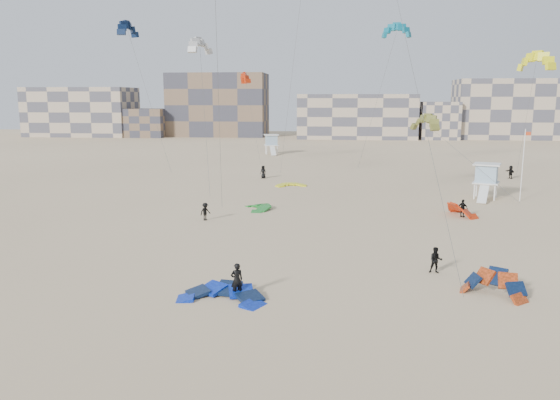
# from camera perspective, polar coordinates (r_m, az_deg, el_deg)

# --- Properties ---
(ground) EXTENTS (320.00, 320.00, 0.00)m
(ground) POSITION_cam_1_polar(r_m,az_deg,el_deg) (27.52, -6.26, -12.81)
(ground) COLOR beige
(ground) RESTS_ON ground
(kite_ground_blue) EXTENTS (5.27, 5.48, 2.06)m
(kite_ground_blue) POSITION_cam_1_polar(r_m,az_deg,el_deg) (30.73, -6.06, -10.25)
(kite_ground_blue) COLOR #1039C6
(kite_ground_blue) RESTS_ON ground
(kite_ground_orange) EXTENTS (4.88, 4.88, 3.58)m
(kite_ground_orange) POSITION_cam_1_polar(r_m,az_deg,el_deg) (33.31, 21.33, -9.27)
(kite_ground_orange) COLOR #F34E1E
(kite_ground_orange) RESTS_ON ground
(kite_ground_green) EXTENTS (4.79, 4.64, 1.47)m
(kite_ground_green) POSITION_cam_1_polar(r_m,az_deg,el_deg) (54.63, -2.38, -0.94)
(kite_ground_green) COLOR #1B942E
(kite_ground_green) RESTS_ON ground
(kite_ground_red_far) EXTENTS (4.67, 4.60, 3.61)m
(kite_ground_red_far) POSITION_cam_1_polar(r_m,az_deg,el_deg) (54.28, 18.45, -1.56)
(kite_ground_red_far) COLOR red
(kite_ground_red_far) RESTS_ON ground
(kite_ground_yellow) EXTENTS (4.44, 4.57, 0.72)m
(kite_ground_yellow) POSITION_cam_1_polar(r_m,az_deg,el_deg) (68.95, 1.14, 1.48)
(kite_ground_yellow) COLOR #FBF708
(kite_ground_yellow) RESTS_ON ground
(kitesurfer_main) EXTENTS (0.84, 0.74, 1.93)m
(kitesurfer_main) POSITION_cam_1_polar(r_m,az_deg,el_deg) (30.71, -4.54, -8.33)
(kitesurfer_main) COLOR black
(kitesurfer_main) RESTS_ON ground
(kitesurfer_b) EXTENTS (0.86, 0.70, 1.68)m
(kitesurfer_b) POSITION_cam_1_polar(r_m,az_deg,el_deg) (36.00, 15.97, -6.07)
(kitesurfer_b) COLOR black
(kitesurfer_b) RESTS_ON ground
(kitesurfer_c) EXTENTS (1.14, 1.18, 1.61)m
(kitesurfer_c) POSITION_cam_1_polar(r_m,az_deg,el_deg) (49.85, -7.81, -1.20)
(kitesurfer_c) COLOR black
(kitesurfer_c) RESTS_ON ground
(kitesurfer_d) EXTENTS (1.03, 0.92, 1.68)m
(kitesurfer_d) POSITION_cam_1_polar(r_m,az_deg,el_deg) (53.42, 18.56, -0.83)
(kitesurfer_d) COLOR black
(kitesurfer_d) RESTS_ON ground
(kitesurfer_e) EXTENTS (1.01, 0.83, 1.77)m
(kitesurfer_e) POSITION_cam_1_polar(r_m,az_deg,el_deg) (75.52, -1.77, 2.95)
(kitesurfer_e) COLOR black
(kitesurfer_e) RESTS_ON ground
(kitesurfer_f) EXTENTS (1.13, 1.77, 1.82)m
(kitesurfer_f) POSITION_cam_1_polar(r_m,az_deg,el_deg) (81.60, 22.95, 2.71)
(kitesurfer_f) COLOR black
(kitesurfer_f) RESTS_ON ground
(kite_fly_grey) EXTENTS (5.16, 10.92, 16.91)m
(kite_fly_grey) POSITION_cam_1_polar(r_m,az_deg,el_deg) (65.02, -8.37, 15.50)
(kite_fly_grey) COLOR silver
(kite_fly_grey) RESTS_ON ground
(kite_fly_olive) EXTENTS (10.12, 14.25, 8.58)m
(kite_fly_olive) POSITION_cam_1_polar(r_m,az_deg,el_deg) (65.88, 14.95, 7.70)
(kite_fly_olive) COLOR olive
(kite_fly_olive) RESTS_ON ground
(kite_fly_yellow) EXTENTS (6.01, 7.85, 15.54)m
(kite_fly_yellow) POSITION_cam_1_polar(r_m,az_deg,el_deg) (73.56, 25.18, 12.81)
(kite_fly_yellow) COLOR #FBF708
(kite_fly_yellow) RESTS_ON ground
(kite_fly_navy) EXTENTS (8.17, 4.42, 20.16)m
(kite_fly_navy) POSITION_cam_1_polar(r_m,az_deg,el_deg) (79.39, -15.63, 16.70)
(kite_fly_navy) COLOR #0E2047
(kite_fly_navy) RESTS_ON ground
(kite_fly_teal_b) EXTENTS (7.12, 4.27, 20.49)m
(kite_fly_teal_b) POSITION_cam_1_polar(r_m,az_deg,el_deg) (82.33, 12.08, 16.79)
(kite_fly_teal_b) COLOR #137788
(kite_fly_teal_b) RESTS_ON ground
(kite_fly_red) EXTENTS (5.30, 7.37, 14.21)m
(kite_fly_red) POSITION_cam_1_polar(r_m,az_deg,el_deg) (90.17, -3.65, 12.50)
(kite_fly_red) COLOR red
(kite_fly_red) RESTS_ON ground
(lifeguard_tower_near) EXTENTS (3.50, 5.73, 3.88)m
(lifeguard_tower_near) POSITION_cam_1_polar(r_m,az_deg,el_deg) (64.24, 20.74, 1.85)
(lifeguard_tower_near) COLOR white
(lifeguard_tower_near) RESTS_ON ground
(lifeguard_tower_far) EXTENTS (3.33, 5.64, 3.89)m
(lifeguard_tower_far) POSITION_cam_1_polar(r_m,az_deg,el_deg) (108.61, -0.91, 5.83)
(lifeguard_tower_far) COLOR white
(lifeguard_tower_far) RESTS_ON ground
(flagpole) EXTENTS (0.63, 0.10, 7.73)m
(flagpole) POSITION_cam_1_polar(r_m,az_deg,el_deg) (63.62, 24.04, 3.49)
(flagpole) COLOR white
(flagpole) RESTS_ON ground
(condo_west_a) EXTENTS (30.00, 15.00, 14.00)m
(condo_west_a) POSITION_cam_1_polar(r_m,az_deg,el_deg) (172.19, -20.00, 8.65)
(condo_west_a) COLOR tan
(condo_west_a) RESTS_ON ground
(condo_west_b) EXTENTS (28.00, 14.00, 18.00)m
(condo_west_b) POSITION_cam_1_polar(r_m,az_deg,el_deg) (162.60, -6.46, 9.84)
(condo_west_b) COLOR brown
(condo_west_b) RESTS_ON ground
(condo_mid) EXTENTS (32.00, 16.00, 12.00)m
(condo_mid) POSITION_cam_1_polar(r_m,az_deg,el_deg) (154.77, 8.00, 8.66)
(condo_mid) COLOR tan
(condo_mid) RESTS_ON ground
(condo_east) EXTENTS (26.00, 14.00, 16.00)m
(condo_east) POSITION_cam_1_polar(r_m,az_deg,el_deg) (162.81, 22.38, 8.77)
(condo_east) COLOR tan
(condo_east) RESTS_ON ground
(condo_fill_left) EXTENTS (12.00, 10.00, 8.00)m
(condo_fill_left) POSITION_cam_1_polar(r_m,az_deg,el_deg) (162.61, -13.85, 7.84)
(condo_fill_left) COLOR brown
(condo_fill_left) RESTS_ON ground
(condo_fill_right) EXTENTS (10.00, 10.00, 10.00)m
(condo_fill_right) POSITION_cam_1_polar(r_m,az_deg,el_deg) (155.00, 16.24, 7.98)
(condo_fill_right) COLOR tan
(condo_fill_right) RESTS_ON ground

